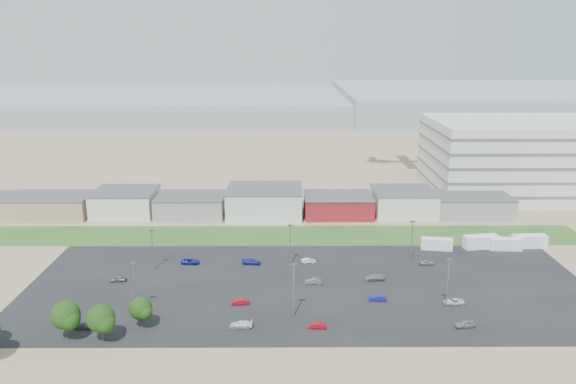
{
  "coord_description": "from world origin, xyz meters",
  "views": [
    {
      "loc": [
        0.19,
        -90.64,
        50.99
      ],
      "look_at": [
        0.78,
        22.0,
        20.3
      ],
      "focal_mm": 35.0,
      "sensor_mm": 36.0,
      "label": 1
    }
  ],
  "objects_px": {
    "parked_car_12": "(375,277)",
    "parked_car_5": "(118,279)",
    "parked_car_4": "(240,302)",
    "parked_car_9": "(190,261)",
    "parked_car_7": "(314,281)",
    "parked_car_8": "(427,263)",
    "parked_car_1": "(378,298)",
    "parked_car_10": "(84,325)",
    "parked_car_11": "(309,261)",
    "parked_car_2": "(465,324)",
    "box_trailer_a": "(437,244)",
    "parked_car_0": "(454,302)",
    "parked_car_3": "(241,324)",
    "parked_car_6": "(252,262)",
    "parked_car_13": "(317,325)"
  },
  "relations": [
    {
      "from": "parked_car_3",
      "to": "parked_car_7",
      "type": "distance_m",
      "value": 23.67
    },
    {
      "from": "parked_car_12",
      "to": "parked_car_5",
      "type": "bearing_deg",
      "value": -94.65
    },
    {
      "from": "parked_car_0",
      "to": "box_trailer_a",
      "type": "bearing_deg",
      "value": 170.66
    },
    {
      "from": "parked_car_9",
      "to": "parked_car_12",
      "type": "distance_m",
      "value": 42.98
    },
    {
      "from": "parked_car_4",
      "to": "parked_car_6",
      "type": "height_order",
      "value": "parked_car_6"
    },
    {
      "from": "parked_car_6",
      "to": "parked_car_8",
      "type": "relative_size",
      "value": 1.27
    },
    {
      "from": "parked_car_1",
      "to": "parked_car_10",
      "type": "relative_size",
      "value": 0.96
    },
    {
      "from": "parked_car_13",
      "to": "parked_car_0",
      "type": "bearing_deg",
      "value": 116.13
    },
    {
      "from": "parked_car_3",
      "to": "parked_car_12",
      "type": "bearing_deg",
      "value": 126.62
    },
    {
      "from": "parked_car_0",
      "to": "parked_car_12",
      "type": "bearing_deg",
      "value": -130.76
    },
    {
      "from": "parked_car_0",
      "to": "parked_car_13",
      "type": "distance_m",
      "value": 29.32
    },
    {
      "from": "parked_car_4",
      "to": "parked_car_1",
      "type": "bearing_deg",
      "value": 87.6
    },
    {
      "from": "parked_car_6",
      "to": "parked_car_9",
      "type": "height_order",
      "value": "parked_car_6"
    },
    {
      "from": "parked_car_0",
      "to": "parked_car_11",
      "type": "xyz_separation_m",
      "value": [
        -28.03,
        21.62,
        -0.01
      ]
    },
    {
      "from": "parked_car_2",
      "to": "parked_car_4",
      "type": "relative_size",
      "value": 1.04
    },
    {
      "from": "parked_car_9",
      "to": "parked_car_11",
      "type": "relative_size",
      "value": 1.28
    },
    {
      "from": "box_trailer_a",
      "to": "parked_car_9",
      "type": "xyz_separation_m",
      "value": [
        -60.35,
        -9.13,
        -0.83
      ]
    },
    {
      "from": "parked_car_11",
      "to": "parked_car_12",
      "type": "relative_size",
      "value": 0.76
    },
    {
      "from": "parked_car_7",
      "to": "parked_car_8",
      "type": "distance_m",
      "value": 28.89
    },
    {
      "from": "parked_car_9",
      "to": "parked_car_12",
      "type": "height_order",
      "value": "parked_car_12"
    },
    {
      "from": "parked_car_5",
      "to": "parked_car_4",
      "type": "bearing_deg",
      "value": 62.69
    },
    {
      "from": "parked_car_1",
      "to": "parked_car_5",
      "type": "height_order",
      "value": "parked_car_5"
    },
    {
      "from": "box_trailer_a",
      "to": "parked_car_0",
      "type": "xyz_separation_m",
      "value": [
        -4.45,
        -30.3,
        -0.87
      ]
    },
    {
      "from": "parked_car_3",
      "to": "parked_car_2",
      "type": "bearing_deg",
      "value": 89.5
    },
    {
      "from": "parked_car_2",
      "to": "box_trailer_a",
      "type": "bearing_deg",
      "value": 165.44
    },
    {
      "from": "box_trailer_a",
      "to": "parked_car_4",
      "type": "xyz_separation_m",
      "value": [
        -46.99,
        -30.14,
        -0.84
      ]
    },
    {
      "from": "parked_car_10",
      "to": "parked_car_7",
      "type": "bearing_deg",
      "value": -64.01
    },
    {
      "from": "parked_car_0",
      "to": "parked_car_8",
      "type": "relative_size",
      "value": 1.18
    },
    {
      "from": "parked_car_8",
      "to": "parked_car_11",
      "type": "bearing_deg",
      "value": 84.54
    },
    {
      "from": "parked_car_1",
      "to": "parked_car_2",
      "type": "bearing_deg",
      "value": 56.03
    },
    {
      "from": "parked_car_1",
      "to": "parked_car_10",
      "type": "height_order",
      "value": "parked_car_1"
    },
    {
      "from": "parked_car_7",
      "to": "parked_car_5",
      "type": "bearing_deg",
      "value": -87.62
    },
    {
      "from": "box_trailer_a",
      "to": "parked_car_4",
      "type": "distance_m",
      "value": 55.83
    },
    {
      "from": "parked_car_8",
      "to": "parked_car_12",
      "type": "xyz_separation_m",
      "value": [
        -13.58,
        -8.44,
        0.06
      ]
    },
    {
      "from": "parked_car_5",
      "to": "parked_car_11",
      "type": "xyz_separation_m",
      "value": [
        42.05,
        10.36,
        -0.04
      ]
    },
    {
      "from": "parked_car_3",
      "to": "parked_car_11",
      "type": "relative_size",
      "value": 1.25
    },
    {
      "from": "parked_car_7",
      "to": "parked_car_8",
      "type": "bearing_deg",
      "value": 114.98
    },
    {
      "from": "parked_car_11",
      "to": "parked_car_12",
      "type": "distance_m",
      "value": 17.22
    },
    {
      "from": "parked_car_4",
      "to": "parked_car_7",
      "type": "distance_m",
      "value": 17.96
    },
    {
      "from": "box_trailer_a",
      "to": "parked_car_6",
      "type": "height_order",
      "value": "box_trailer_a"
    },
    {
      "from": "box_trailer_a",
      "to": "parked_car_3",
      "type": "distance_m",
      "value": 60.63
    },
    {
      "from": "parked_car_4",
      "to": "parked_car_9",
      "type": "xyz_separation_m",
      "value": [
        -13.35,
        21.0,
        0.01
      ]
    },
    {
      "from": "parked_car_9",
      "to": "parked_car_7",
      "type": "bearing_deg",
      "value": -106.83
    },
    {
      "from": "parked_car_4",
      "to": "parked_car_12",
      "type": "distance_m",
      "value": 30.78
    },
    {
      "from": "parked_car_5",
      "to": "parked_car_8",
      "type": "distance_m",
      "value": 70.23
    },
    {
      "from": "parked_car_11",
      "to": "box_trailer_a",
      "type": "bearing_deg",
      "value": -78.69
    },
    {
      "from": "parked_car_2",
      "to": "parked_car_11",
      "type": "distance_m",
      "value": 41.28
    },
    {
      "from": "parked_car_9",
      "to": "parked_car_11",
      "type": "height_order",
      "value": "parked_car_9"
    },
    {
      "from": "parked_car_4",
      "to": "parked_car_11",
      "type": "distance_m",
      "value": 25.91
    },
    {
      "from": "parked_car_5",
      "to": "parked_car_10",
      "type": "height_order",
      "value": "parked_car_5"
    }
  ]
}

